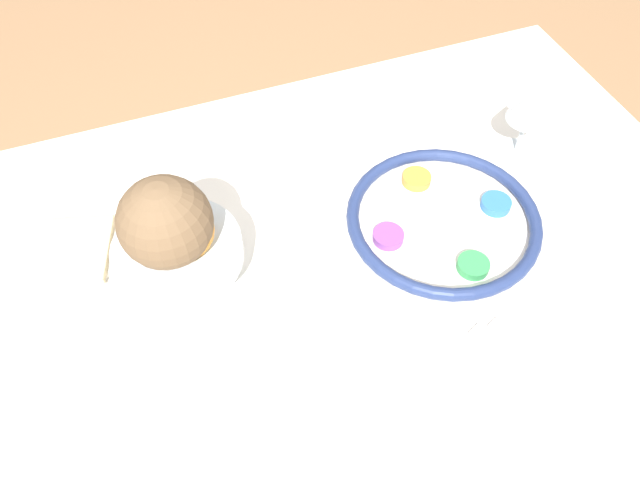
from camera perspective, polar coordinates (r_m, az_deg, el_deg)
ground_plane at (r=1.60m, az=-2.88°, el=-18.16°), size 8.00×8.00×0.00m
dining_table at (r=1.26m, az=-3.56°, el=-12.34°), size 1.46×0.80×0.74m
seder_plate at (r=0.99m, az=11.18°, el=1.75°), size 0.30×0.30×0.03m
wine_glass at (r=1.09m, az=18.69°, el=11.38°), size 0.07×0.07×0.13m
fruit_stand at (r=0.87m, az=-12.78°, el=-1.29°), size 0.17×0.17×0.11m
orange_fruit at (r=0.81m, az=-12.42°, el=0.88°), size 0.08×0.08×0.08m
coconut at (r=0.79m, az=-13.97°, el=1.57°), size 0.12×0.12×0.12m
bread_plate at (r=1.01m, az=-21.93°, el=-1.08°), size 0.15×0.15×0.02m
napkin_roll at (r=1.05m, az=-1.80°, el=6.72°), size 0.17×0.08×0.04m
fork_left at (r=0.90m, az=19.64°, el=-10.44°), size 0.08×0.16×0.01m
fork_right at (r=0.89m, az=18.04°, el=-11.15°), size 0.08×0.16×0.01m
spoon at (r=1.08m, az=-3.55°, el=7.19°), size 0.15×0.06×0.01m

